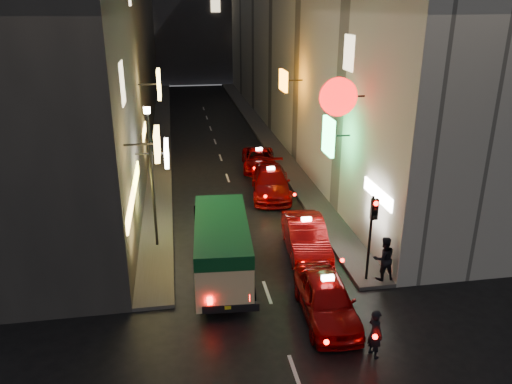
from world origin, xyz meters
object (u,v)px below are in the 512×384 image
minibus (222,243)px  traffic_light (373,221)px  taxi_near (327,296)px  lamp_post (151,169)px  pedestrian_crossing (375,330)px

minibus → traffic_light: 5.83m
taxi_near → traffic_light: 3.46m
taxi_near → lamp_post: bearing=132.8°
taxi_near → pedestrian_crossing: 2.38m
traffic_light → taxi_near: bearing=-140.4°
taxi_near → traffic_light: size_ratio=1.58×
minibus → lamp_post: bearing=129.3°
minibus → taxi_near: size_ratio=1.07×
pedestrian_crossing → traffic_light: (1.39, 4.09, 1.76)m
minibus → traffic_light: size_ratio=1.69×
pedestrian_crossing → lamp_post: (-6.81, 8.62, 2.80)m
traffic_light → pedestrian_crossing: bearing=-108.8°
taxi_near → traffic_light: traffic_light is taller
pedestrian_crossing → traffic_light: 4.66m
pedestrian_crossing → traffic_light: size_ratio=0.53×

